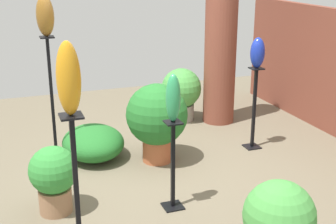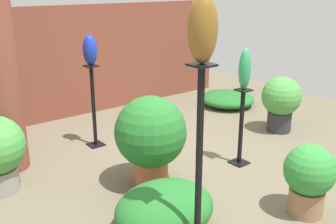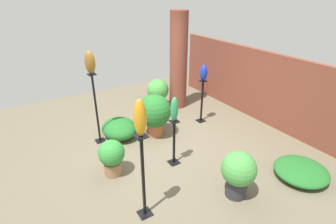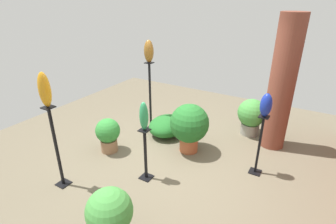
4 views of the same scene
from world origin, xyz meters
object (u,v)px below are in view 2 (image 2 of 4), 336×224
Objects in this scene: art_vase_jade at (245,69)px; art_vase_cobalt at (90,50)px; art_vase_bronze at (203,29)px; potted_plant_walkway_edge at (309,176)px; pedestal_cobalt at (94,110)px; pedestal_bronze at (199,175)px; potted_plant_front_right at (151,135)px; potted_plant_near_pillar at (281,100)px; pedestal_jade at (241,131)px.

art_vase_jade is 1.21× the size of art_vase_cobalt.
art_vase_bronze is 0.67× the size of potted_plant_walkway_edge.
art_vase_cobalt is (0.00, 0.00, 0.79)m from pedestal_cobalt.
art_vase_jade is 1.40m from potted_plant_walkway_edge.
potted_plant_walkway_edge is (1.22, -0.16, -0.33)m from pedestal_bronze.
art_vase_bronze is at bearing -99.72° from pedestal_cobalt.
art_vase_bronze is 1.20× the size of art_vase_cobalt.
art_vase_cobalt is at bearing 88.66° from potted_plant_front_right.
art_vase_jade is at bearing -162.86° from potted_plant_near_pillar.
art_vase_cobalt is 2.93m from potted_plant_walkway_edge.
art_vase_jade is 1.30m from potted_plant_front_right.
art_vase_jade reaches higher than pedestal_cobalt.
art_vase_bronze is 1.75m from potted_plant_front_right.
pedestal_bronze is 4.03× the size of art_vase_cobalt.
art_vase_cobalt is (-1.11, 1.55, 0.12)m from art_vase_jade.
potted_plant_near_pillar is at bearing -25.96° from art_vase_cobalt.
pedestal_jade is at bearing -162.86° from potted_plant_near_pillar.
pedestal_bronze is 1.26m from potted_plant_front_right.
pedestal_bronze is 1.28m from potted_plant_walkway_edge.
art_vase_bronze reaches higher than art_vase_jade.
potted_plant_walkway_edge is at bearing -73.52° from pedestal_cobalt.
potted_plant_front_right reaches higher than potted_plant_walkway_edge.
pedestal_cobalt is at bearing -104.04° from art_vase_cobalt.
potted_plant_walkway_edge is (-0.32, -1.13, -0.77)m from art_vase_jade.
potted_plant_near_pillar is at bearing 25.68° from pedestal_bronze.
potted_plant_near_pillar reaches higher than potted_plant_walkway_edge.
potted_plant_walkway_edge is (0.79, -2.68, -0.11)m from pedestal_cobalt.
pedestal_jade is 1.84m from pedestal_bronze.
potted_plant_walkway_edge is at bearing -58.58° from potted_plant_front_right.
potted_plant_walkway_edge is (-0.32, -1.13, -0.03)m from pedestal_jade.
potted_plant_near_pillar is (1.27, 0.39, -0.69)m from art_vase_jade.
pedestal_jade is 1.33× the size of potted_plant_walkway_edge.
art_vase_bronze reaches higher than potted_plant_walkway_edge.
art_vase_bronze is (-0.43, -2.52, 1.30)m from pedestal_cobalt.
potted_plant_walkway_edge is (0.82, -1.35, -0.18)m from potted_plant_front_right.
potted_plant_front_right is at bearing -91.34° from pedestal_cobalt.
art_vase_bronze is (-1.54, -0.96, 0.63)m from art_vase_jade.
art_vase_bronze is 3.39m from potted_plant_near_pillar.
pedestal_bronze is 3.36× the size of art_vase_bronze.
pedestal_jade is 2.28m from art_vase_bronze.
art_vase_cobalt is 0.56× the size of potted_plant_walkway_edge.
art_vase_jade reaches higher than pedestal_jade.
art_vase_jade is 0.68× the size of potted_plant_walkway_edge.
pedestal_bronze is at bearing 180.00° from art_vase_bronze.
art_vase_bronze reaches higher than pedestal_cobalt.
pedestal_jade is at bearing 31.94° from pedestal_bronze.
potted_plant_front_right is at bearing -91.34° from art_vase_cobalt.
art_vase_bronze reaches higher than potted_plant_near_pillar.
art_vase_bronze is at bearing -154.32° from potted_plant_near_pillar.
pedestal_cobalt is 2.31× the size of art_vase_jade.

